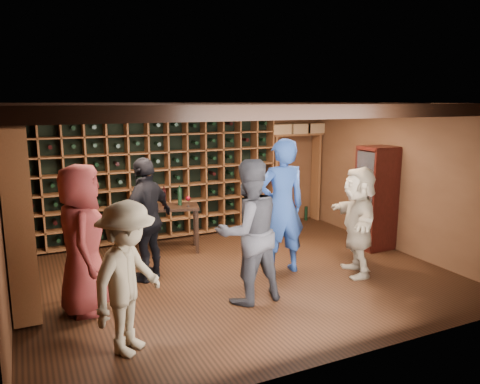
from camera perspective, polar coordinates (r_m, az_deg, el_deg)
name	(u,v)px	position (r m, az deg, el deg)	size (l,w,h in m)	color
ground	(238,276)	(7.00, -0.28, -10.16)	(6.00, 6.00, 0.00)	black
room_shell	(236,109)	(6.57, -0.48, 10.06)	(6.00, 6.00, 6.00)	brown
wine_rack_back	(158,178)	(8.65, -9.98, 1.71)	(4.65, 0.30, 2.20)	brown
wine_rack_left	(19,207)	(6.89, -25.33, -1.63)	(0.30, 2.65, 2.20)	brown
crate_shelf	(296,148)	(9.77, 6.84, 5.34)	(1.20, 0.32, 2.07)	brown
display_cabinet	(376,200)	(8.37, 16.22, -0.94)	(0.55, 0.50, 1.75)	#340D0A
man_blue_shirt	(282,207)	(6.92, 5.09, -1.78)	(0.73, 0.48, 2.01)	navy
man_grey_suit	(248,232)	(5.89, 1.02, -4.87)	(0.89, 0.70, 1.84)	black
guest_red_floral	(82,240)	(5.90, -18.70, -5.54)	(0.89, 0.58, 1.82)	maroon
guest_woman_black	(147,219)	(6.75, -11.26, -3.28)	(1.04, 0.43, 1.77)	black
guest_khaki	(128,278)	(4.89, -13.51, -10.20)	(1.02, 0.59, 1.58)	#817459
guest_beige	(358,221)	(7.07, 14.19, -3.46)	(1.49, 0.47, 1.61)	tan
tasting_table	(167,211)	(7.99, -8.89, -2.28)	(1.14, 0.77, 1.07)	black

